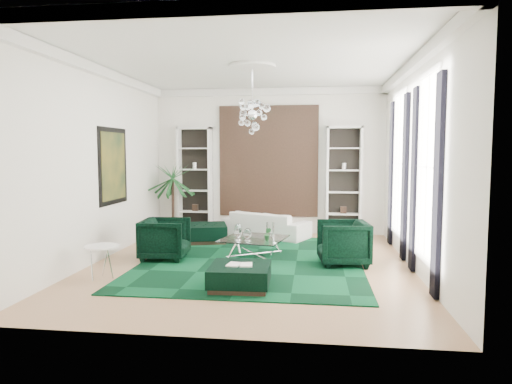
# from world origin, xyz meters

# --- Properties ---
(floor) EXTENTS (6.00, 7.00, 0.02)m
(floor) POSITION_xyz_m (0.00, 0.00, -0.01)
(floor) COLOR tan
(floor) RESTS_ON ground
(ceiling) EXTENTS (6.00, 7.00, 0.02)m
(ceiling) POSITION_xyz_m (0.00, 0.00, 3.81)
(ceiling) COLOR white
(ceiling) RESTS_ON ground
(wall_back) EXTENTS (6.00, 0.02, 3.80)m
(wall_back) POSITION_xyz_m (0.00, 3.51, 1.90)
(wall_back) COLOR white
(wall_back) RESTS_ON ground
(wall_front) EXTENTS (6.00, 0.02, 3.80)m
(wall_front) POSITION_xyz_m (0.00, -3.51, 1.90)
(wall_front) COLOR white
(wall_front) RESTS_ON ground
(wall_left) EXTENTS (0.02, 7.00, 3.80)m
(wall_left) POSITION_xyz_m (-3.01, 0.00, 1.90)
(wall_left) COLOR white
(wall_left) RESTS_ON ground
(wall_right) EXTENTS (0.02, 7.00, 3.80)m
(wall_right) POSITION_xyz_m (3.01, 0.00, 1.90)
(wall_right) COLOR white
(wall_right) RESTS_ON ground
(crown_molding) EXTENTS (6.00, 7.00, 0.18)m
(crown_molding) POSITION_xyz_m (0.00, 0.00, 3.70)
(crown_molding) COLOR white
(crown_molding) RESTS_ON ceiling
(ceiling_medallion) EXTENTS (0.90, 0.90, 0.05)m
(ceiling_medallion) POSITION_xyz_m (0.00, 0.30, 3.77)
(ceiling_medallion) COLOR white
(ceiling_medallion) RESTS_ON ceiling
(tapestry) EXTENTS (2.50, 0.06, 2.80)m
(tapestry) POSITION_xyz_m (0.00, 3.46, 1.90)
(tapestry) COLOR black
(tapestry) RESTS_ON wall_back
(shelving_left) EXTENTS (0.90, 0.38, 2.80)m
(shelving_left) POSITION_xyz_m (-1.95, 3.31, 1.40)
(shelving_left) COLOR white
(shelving_left) RESTS_ON floor
(shelving_right) EXTENTS (0.90, 0.38, 2.80)m
(shelving_right) POSITION_xyz_m (1.95, 3.31, 1.40)
(shelving_right) COLOR white
(shelving_right) RESTS_ON floor
(painting) EXTENTS (0.04, 1.30, 1.60)m
(painting) POSITION_xyz_m (-2.97, 0.60, 1.85)
(painting) COLOR black
(painting) RESTS_ON wall_left
(window_near) EXTENTS (0.03, 1.10, 2.90)m
(window_near) POSITION_xyz_m (2.99, -0.90, 1.90)
(window_near) COLOR white
(window_near) RESTS_ON wall_right
(curtain_near_a) EXTENTS (0.07, 0.30, 3.25)m
(curtain_near_a) POSITION_xyz_m (2.96, -1.68, 1.65)
(curtain_near_a) COLOR black
(curtain_near_a) RESTS_ON floor
(curtain_near_b) EXTENTS (0.07, 0.30, 3.25)m
(curtain_near_b) POSITION_xyz_m (2.96, -0.12, 1.65)
(curtain_near_b) COLOR black
(curtain_near_b) RESTS_ON floor
(window_far) EXTENTS (0.03, 1.10, 2.90)m
(window_far) POSITION_xyz_m (2.99, 1.50, 1.90)
(window_far) COLOR white
(window_far) RESTS_ON wall_right
(curtain_far_a) EXTENTS (0.07, 0.30, 3.25)m
(curtain_far_a) POSITION_xyz_m (2.96, 0.72, 1.65)
(curtain_far_a) COLOR black
(curtain_far_a) RESTS_ON floor
(curtain_far_b) EXTENTS (0.07, 0.30, 3.25)m
(curtain_far_b) POSITION_xyz_m (2.96, 2.28, 1.65)
(curtain_far_b) COLOR black
(curtain_far_b) RESTS_ON floor
(rug) EXTENTS (4.20, 5.00, 0.02)m
(rug) POSITION_xyz_m (0.00, 0.30, 0.01)
(rug) COLOR black
(rug) RESTS_ON floor
(sofa) EXTENTS (2.34, 1.69, 0.64)m
(sofa) POSITION_xyz_m (0.00, 2.85, 0.32)
(sofa) COLOR silver
(sofa) RESTS_ON floor
(armchair_left) EXTENTS (0.96, 0.94, 0.82)m
(armchair_left) POSITION_xyz_m (-1.75, 0.20, 0.41)
(armchair_left) COLOR black
(armchair_left) RESTS_ON floor
(armchair_right) EXTENTS (1.02, 1.00, 0.84)m
(armchair_right) POSITION_xyz_m (1.75, 0.20, 0.42)
(armchair_right) COLOR black
(armchair_right) RESTS_ON floor
(coffee_table) EXTENTS (1.42, 1.42, 0.41)m
(coffee_table) POSITION_xyz_m (0.00, 0.55, 0.20)
(coffee_table) COLOR white
(coffee_table) RESTS_ON floor
(ottoman_side) EXTENTS (1.18, 1.18, 0.43)m
(ottoman_side) POSITION_xyz_m (-1.35, 2.00, 0.21)
(ottoman_side) COLOR black
(ottoman_side) RESTS_ON floor
(ottoman_front) EXTENTS (0.96, 0.96, 0.37)m
(ottoman_front) POSITION_xyz_m (0.05, -1.55, 0.19)
(ottoman_front) COLOR black
(ottoman_front) RESTS_ON floor
(book) EXTENTS (0.40, 0.27, 0.03)m
(book) POSITION_xyz_m (0.05, -1.55, 0.39)
(book) COLOR white
(book) RESTS_ON ottoman_front
(side_table) EXTENTS (0.74, 0.74, 0.55)m
(side_table) POSITION_xyz_m (-2.35, -1.30, 0.28)
(side_table) COLOR white
(side_table) RESTS_ON floor
(palm) EXTENTS (1.75, 1.75, 2.38)m
(palm) POSITION_xyz_m (-2.45, 2.95, 1.19)
(palm) COLOR #1A5123
(palm) RESTS_ON floor
(chandelier) EXTENTS (0.94, 0.94, 0.71)m
(chandelier) POSITION_xyz_m (0.00, 0.30, 2.85)
(chandelier) COLOR white
(chandelier) RESTS_ON ceiling
(table_plant) EXTENTS (0.16, 0.13, 0.26)m
(table_plant) POSITION_xyz_m (0.30, 0.30, 0.54)
(table_plant) COLOR #1A5123
(table_plant) RESTS_ON coffee_table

